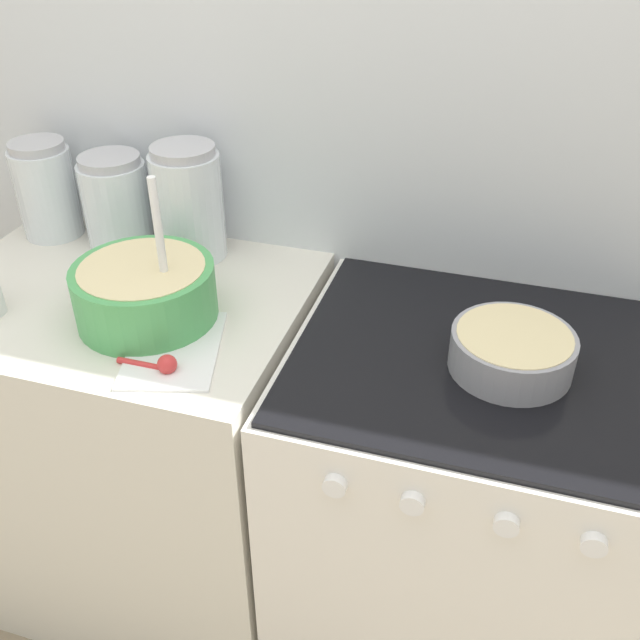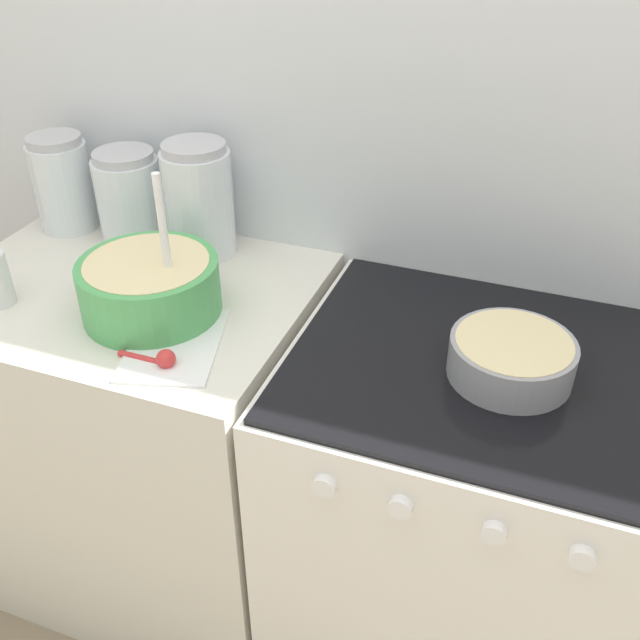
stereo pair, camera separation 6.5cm
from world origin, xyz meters
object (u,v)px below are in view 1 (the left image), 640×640
Objects in this scene: mixing_bowl at (145,290)px; baking_pan at (512,350)px; stove at (460,521)px; storage_jar_left at (48,196)px; storage_jar_right at (189,210)px; storage_jar_middle at (117,208)px.

baking_pan is (0.70, 0.04, -0.03)m from mixing_bowl.
mixing_bowl reaches higher than stove.
storage_jar_left is (-1.10, 0.23, 0.06)m from baking_pan.
mixing_bowl is 0.70m from baking_pan.
baking_pan is (0.04, -0.02, 0.49)m from stove.
stove is at bearing 5.45° from mixing_bowl.
storage_jar_right is (-0.03, 0.27, 0.04)m from mixing_bowl.
storage_jar_middle reaches higher than stove.
storage_jar_left is at bearing 168.30° from baking_pan.
storage_jar_left is 0.89× the size of storage_jar_right.
stove is 3.47× the size of storage_jar_right.
storage_jar_left is at bearing 145.87° from mixing_bowl.
baking_pan is 0.77m from storage_jar_right.
storage_jar_right reaches higher than baking_pan.
storage_jar_middle is 0.19m from storage_jar_right.
storage_jar_right is at bearing -0.00° from storage_jar_left.
storage_jar_left is (-1.06, 0.21, 0.55)m from stove.
storage_jar_right is at bearing 162.70° from baking_pan.
storage_jar_right is (0.37, -0.00, 0.01)m from storage_jar_left.
storage_jar_middle is at bearing 128.47° from mixing_bowl.
mixing_bowl is at bearing -34.13° from storage_jar_left.
stove is at bearing -16.75° from storage_jar_right.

